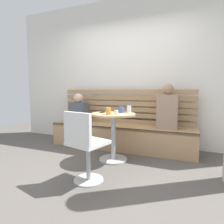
{
  "coord_description": "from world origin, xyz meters",
  "views": [
    {
      "loc": [
        1.18,
        -2.09,
        1.08
      ],
      "look_at": [
        0.05,
        0.66,
        0.75
      ],
      "focal_mm": 30.31,
      "sensor_mm": 36.0,
      "label": 1
    }
  ],
  "objects_px": {
    "cafe_table": "(113,128)",
    "white_chair": "(84,144)",
    "cup_tumbler_orange": "(108,111)",
    "cup_mug_blue": "(121,110)",
    "person_child_left": "(79,110)",
    "person_adult": "(167,109)",
    "cup_espresso_small": "(116,112)",
    "cup_water_clear": "(129,109)",
    "phone_on_table": "(103,112)",
    "booth_bench": "(120,137)"
  },
  "relations": [
    {
      "from": "person_child_left",
      "to": "cup_tumbler_orange",
      "type": "relative_size",
      "value": 5.92
    },
    {
      "from": "booth_bench",
      "to": "cup_water_clear",
      "type": "relative_size",
      "value": 24.55
    },
    {
      "from": "booth_bench",
      "to": "cup_water_clear",
      "type": "height_order",
      "value": "cup_water_clear"
    },
    {
      "from": "white_chair",
      "to": "cup_espresso_small",
      "type": "relative_size",
      "value": 15.18
    },
    {
      "from": "cafe_table",
      "to": "cup_tumbler_orange",
      "type": "relative_size",
      "value": 7.4
    },
    {
      "from": "cup_espresso_small",
      "to": "cup_water_clear",
      "type": "bearing_deg",
      "value": 63.38
    },
    {
      "from": "phone_on_table",
      "to": "booth_bench",
      "type": "bearing_deg",
      "value": 73.75
    },
    {
      "from": "cup_water_clear",
      "to": "cup_tumbler_orange",
      "type": "distance_m",
      "value": 0.39
    },
    {
      "from": "person_child_left",
      "to": "white_chair",
      "type": "bearing_deg",
      "value": -55.86
    },
    {
      "from": "person_adult",
      "to": "phone_on_table",
      "type": "xyz_separation_m",
      "value": [
        -0.94,
        -0.56,
        -0.04
      ]
    },
    {
      "from": "cafe_table",
      "to": "cup_mug_blue",
      "type": "relative_size",
      "value": 7.79
    },
    {
      "from": "white_chair",
      "to": "phone_on_table",
      "type": "height_order",
      "value": "white_chair"
    },
    {
      "from": "person_child_left",
      "to": "phone_on_table",
      "type": "distance_m",
      "value": 0.95
    },
    {
      "from": "white_chair",
      "to": "person_adult",
      "type": "height_order",
      "value": "person_adult"
    },
    {
      "from": "cup_espresso_small",
      "to": "phone_on_table",
      "type": "distance_m",
      "value": 0.31
    },
    {
      "from": "cup_tumbler_orange",
      "to": "cup_espresso_small",
      "type": "distance_m",
      "value": 0.13
    },
    {
      "from": "cafe_table",
      "to": "phone_on_table",
      "type": "xyz_separation_m",
      "value": [
        -0.21,
        0.06,
        0.23
      ]
    },
    {
      "from": "cafe_table",
      "to": "cup_espresso_small",
      "type": "xyz_separation_m",
      "value": [
        0.08,
        -0.07,
        0.25
      ]
    },
    {
      "from": "cafe_table",
      "to": "cup_mug_blue",
      "type": "xyz_separation_m",
      "value": [
        0.08,
        0.12,
        0.27
      ]
    },
    {
      "from": "person_adult",
      "to": "cup_water_clear",
      "type": "distance_m",
      "value": 0.7
    },
    {
      "from": "person_adult",
      "to": "cup_espresso_small",
      "type": "xyz_separation_m",
      "value": [
        -0.66,
        -0.69,
        -0.02
      ]
    },
    {
      "from": "person_child_left",
      "to": "person_adult",
      "type": "bearing_deg",
      "value": 0.9
    },
    {
      "from": "booth_bench",
      "to": "person_adult",
      "type": "height_order",
      "value": "person_adult"
    },
    {
      "from": "cup_water_clear",
      "to": "person_child_left",
      "type": "bearing_deg",
      "value": 160.56
    },
    {
      "from": "cup_mug_blue",
      "to": "cup_tumbler_orange",
      "type": "bearing_deg",
      "value": -110.09
    },
    {
      "from": "cup_mug_blue",
      "to": "cup_espresso_small",
      "type": "bearing_deg",
      "value": -91.41
    },
    {
      "from": "booth_bench",
      "to": "cup_espresso_small",
      "type": "relative_size",
      "value": 48.21
    },
    {
      "from": "booth_bench",
      "to": "cup_tumbler_orange",
      "type": "distance_m",
      "value": 0.96
    },
    {
      "from": "booth_bench",
      "to": "person_adult",
      "type": "bearing_deg",
      "value": 0.23
    },
    {
      "from": "cup_water_clear",
      "to": "cup_tumbler_orange",
      "type": "xyz_separation_m",
      "value": [
        -0.22,
        -0.32,
        -0.01
      ]
    },
    {
      "from": "cup_tumbler_orange",
      "to": "cup_mug_blue",
      "type": "xyz_separation_m",
      "value": [
        0.1,
        0.27,
        -0.0
      ]
    },
    {
      "from": "person_adult",
      "to": "phone_on_table",
      "type": "distance_m",
      "value": 1.1
    },
    {
      "from": "cup_mug_blue",
      "to": "cup_espresso_small",
      "type": "distance_m",
      "value": 0.19
    },
    {
      "from": "booth_bench",
      "to": "cafe_table",
      "type": "xyz_separation_m",
      "value": [
        0.11,
        -0.62,
        0.3
      ]
    },
    {
      "from": "cup_mug_blue",
      "to": "cup_water_clear",
      "type": "bearing_deg",
      "value": 24.68
    },
    {
      "from": "cafe_table",
      "to": "person_adult",
      "type": "height_order",
      "value": "person_adult"
    },
    {
      "from": "person_child_left",
      "to": "phone_on_table",
      "type": "relative_size",
      "value": 4.23
    },
    {
      "from": "person_child_left",
      "to": "cup_tumbler_orange",
      "type": "height_order",
      "value": "person_child_left"
    },
    {
      "from": "cafe_table",
      "to": "white_chair",
      "type": "bearing_deg",
      "value": -92.71
    },
    {
      "from": "booth_bench",
      "to": "white_chair",
      "type": "xyz_separation_m",
      "value": [
        0.07,
        -1.43,
        0.24
      ]
    },
    {
      "from": "cafe_table",
      "to": "cup_tumbler_orange",
      "type": "bearing_deg",
      "value": -97.12
    },
    {
      "from": "phone_on_table",
      "to": "cup_espresso_small",
      "type": "bearing_deg",
      "value": -30.26
    },
    {
      "from": "cafe_table",
      "to": "white_chair",
      "type": "height_order",
      "value": "white_chair"
    },
    {
      "from": "person_adult",
      "to": "cup_water_clear",
      "type": "xyz_separation_m",
      "value": [
        -0.54,
        -0.45,
        0.01
      ]
    },
    {
      "from": "white_chair",
      "to": "person_child_left",
      "type": "height_order",
      "value": "person_child_left"
    },
    {
      "from": "cup_tumbler_orange",
      "to": "phone_on_table",
      "type": "xyz_separation_m",
      "value": [
        -0.19,
        0.21,
        -0.05
      ]
    },
    {
      "from": "cup_water_clear",
      "to": "cup_tumbler_orange",
      "type": "relative_size",
      "value": 1.1
    },
    {
      "from": "cup_water_clear",
      "to": "phone_on_table",
      "type": "bearing_deg",
      "value": -163.94
    },
    {
      "from": "cafe_table",
      "to": "phone_on_table",
      "type": "height_order",
      "value": "phone_on_table"
    },
    {
      "from": "white_chair",
      "to": "cup_espresso_small",
      "type": "distance_m",
      "value": 0.81
    }
  ]
}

